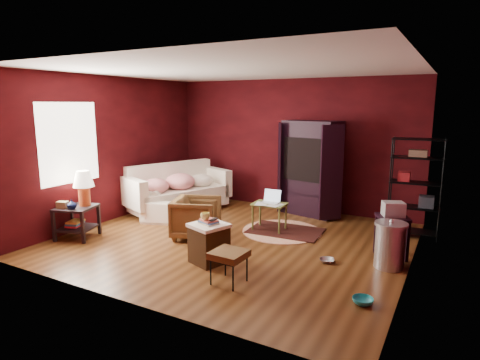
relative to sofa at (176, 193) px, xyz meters
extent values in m
cube|color=brown|center=(1.99, -1.00, -0.42)|extent=(5.50, 5.00, 0.02)
cube|color=white|center=(1.99, -1.00, 2.40)|extent=(5.50, 5.00, 0.02)
cube|color=#43090D|center=(1.99, 1.51, 0.99)|extent=(5.50, 0.02, 2.80)
cube|color=#43090D|center=(1.99, -3.51, 0.99)|extent=(5.50, 0.02, 2.80)
cube|color=#43090D|center=(-0.77, -1.00, 0.99)|extent=(0.02, 5.00, 2.80)
cube|color=#43090D|center=(4.75, -1.00, 0.99)|extent=(0.02, 5.00, 2.80)
cube|color=white|center=(-0.74, -2.00, 1.19)|extent=(0.02, 1.20, 1.40)
imported|color=white|center=(0.00, 0.00, 0.00)|extent=(1.26, 2.16, 0.81)
imported|color=black|center=(1.35, -1.19, -0.02)|extent=(0.91, 0.94, 0.77)
imported|color=#A9AAB0|center=(3.67, -1.21, -0.30)|extent=(0.22, 0.11, 0.21)
imported|color=#26A6B2|center=(4.39, -2.23, -0.29)|extent=(0.24, 0.08, 0.24)
imported|color=#0B1439|center=(-0.34, -2.35, 0.23)|extent=(0.16, 0.16, 0.16)
imported|color=#EADF72|center=(2.14, -2.08, 0.31)|extent=(0.15, 0.13, 0.13)
cube|color=black|center=(-0.42, -2.21, 0.13)|extent=(0.74, 0.74, 0.04)
cube|color=black|center=(-0.42, -2.21, -0.23)|extent=(0.69, 0.69, 0.03)
cube|color=black|center=(-0.59, -2.54, -0.13)|extent=(0.06, 0.06, 0.54)
cube|color=black|center=(-0.09, -2.37, -0.13)|extent=(0.06, 0.06, 0.54)
cube|color=black|center=(-0.76, -2.04, -0.13)|extent=(0.06, 0.06, 0.54)
cube|color=black|center=(-0.26, -1.87, -0.13)|extent=(0.06, 0.06, 0.54)
cylinder|color=#DD5A28|center=(-0.35, -2.08, 0.31)|extent=(0.25, 0.25, 0.33)
cone|color=#F2E5C6|center=(-0.35, -2.08, 0.61)|extent=(0.45, 0.45, 0.27)
cube|color=#948051|center=(-0.51, -2.39, 0.21)|extent=(0.20, 0.17, 0.12)
cube|color=#D83645|center=(-0.47, -2.22, -0.19)|extent=(0.29, 0.33, 0.03)
cube|color=#3696D8|center=(-0.46, -2.22, -0.15)|extent=(0.29, 0.33, 0.03)
cube|color=#F3C851|center=(-0.45, -2.22, -0.12)|extent=(0.29, 0.33, 0.03)
cube|color=white|center=(0.06, 0.03, -0.11)|extent=(1.54, 2.20, 0.43)
cube|color=white|center=(-0.29, 0.16, 0.18)|extent=(0.92, 1.96, 0.86)
cube|color=white|center=(-0.31, -0.92, 0.13)|extent=(0.87, 0.49, 0.59)
cube|color=white|center=(0.43, 0.97, 0.13)|extent=(0.87, 0.49, 0.59)
ellipsoid|color=red|center=(-0.11, -0.54, 0.24)|extent=(0.72, 0.72, 0.30)
ellipsoid|color=red|center=(0.11, 0.01, 0.26)|extent=(0.80, 0.80, 0.34)
ellipsoid|color=white|center=(0.30, 0.51, 0.21)|extent=(0.66, 0.66, 0.28)
cube|color=#3F250E|center=(2.16, -2.04, -0.14)|extent=(0.57, 0.57, 0.53)
cube|color=white|center=(2.16, -2.04, 0.15)|extent=(0.60, 0.60, 0.05)
cube|color=beige|center=(2.16, -2.04, 0.19)|extent=(0.31, 0.27, 0.02)
cube|color=#496FAA|center=(2.16, -2.04, 0.21)|extent=(0.28, 0.24, 0.02)
cube|color=#C35649|center=(2.16, -2.04, 0.23)|extent=(0.29, 0.26, 0.02)
cube|color=black|center=(2.25, -2.03, 0.25)|extent=(0.05, 0.16, 0.02)
cube|color=black|center=(2.77, -2.49, -0.02)|extent=(0.44, 0.44, 0.08)
cube|color=black|center=(2.77, -2.49, -0.07)|extent=(0.39, 0.39, 0.02)
cylinder|color=black|center=(2.59, -2.65, -0.23)|extent=(0.02, 0.02, 0.35)
cylinder|color=black|center=(2.93, -2.67, -0.23)|extent=(0.02, 0.02, 0.35)
cylinder|color=black|center=(2.61, -2.32, -0.23)|extent=(0.02, 0.02, 0.35)
cylinder|color=black|center=(2.94, -2.33, -0.23)|extent=(0.02, 0.02, 0.35)
cylinder|color=#F5E8CC|center=(2.52, -0.19, -0.40)|extent=(1.51, 1.51, 0.01)
cube|color=#481813|center=(2.58, -0.16, -0.39)|extent=(1.32, 0.92, 0.01)
cube|color=olive|center=(2.29, -0.24, 0.09)|extent=(0.61, 0.44, 0.03)
cylinder|color=olive|center=(2.05, -0.42, -0.16)|extent=(0.04, 0.04, 0.49)
cylinder|color=olive|center=(2.56, -0.39, -0.16)|extent=(0.04, 0.04, 0.49)
cylinder|color=olive|center=(2.03, -0.08, -0.16)|extent=(0.04, 0.04, 0.49)
cylinder|color=olive|center=(2.54, -0.06, -0.16)|extent=(0.04, 0.04, 0.49)
cube|color=silver|center=(2.29, -0.21, 0.11)|extent=(0.32, 0.23, 0.02)
cube|color=silver|center=(2.29, -0.10, 0.22)|extent=(0.32, 0.08, 0.21)
cube|color=silver|center=(2.18, -0.34, 0.10)|extent=(0.27, 0.34, 0.00)
cube|color=silver|center=(2.44, -0.32, 0.10)|extent=(0.24, 0.32, 0.00)
cube|color=black|center=(2.56, 1.22, 0.56)|extent=(1.22, 0.83, 1.94)
cube|color=black|center=(2.54, 1.12, 0.77)|extent=(0.99, 0.64, 0.87)
cube|color=black|center=(1.91, 1.07, 0.56)|extent=(0.23, 0.44, 1.84)
cube|color=black|center=(3.10, 0.82, 0.56)|extent=(0.37, 0.35, 1.84)
cube|color=#2E3133|center=(2.55, 1.17, 0.67)|extent=(0.72, 0.63, 0.53)
cube|color=black|center=(2.50, 0.92, 0.67)|extent=(0.50, 0.11, 0.41)
cube|color=black|center=(2.55, 1.17, 0.05)|extent=(1.00, 0.69, 0.05)
cylinder|color=black|center=(4.22, 0.48, 0.45)|extent=(0.02, 0.02, 1.71)
cylinder|color=black|center=(5.01, 0.52, 0.45)|extent=(0.02, 0.02, 1.71)
cylinder|color=black|center=(4.20, 0.82, 0.45)|extent=(0.02, 0.02, 1.71)
cylinder|color=black|center=(5.00, 0.86, 0.45)|extent=(0.02, 0.02, 1.71)
cube|color=black|center=(4.61, 0.67, -0.31)|extent=(0.85, 0.40, 0.02)
cube|color=black|center=(4.61, 0.67, 0.12)|extent=(0.85, 0.40, 0.02)
cube|color=black|center=(4.61, 0.67, 0.54)|extent=(0.85, 0.40, 0.02)
cube|color=black|center=(4.61, 0.67, 0.97)|extent=(0.85, 0.40, 0.02)
cube|color=black|center=(4.61, 0.67, 1.29)|extent=(0.85, 0.40, 0.02)
cube|color=maroon|center=(4.42, 0.66, 0.64)|extent=(0.20, 0.25, 0.15)
cube|color=#2E2F3A|center=(4.80, 0.68, 0.23)|extent=(0.25, 0.25, 0.19)
cube|color=brown|center=(4.61, 0.67, 1.05)|extent=(0.29, 0.20, 0.11)
cube|color=black|center=(4.44, -0.55, 0.21)|extent=(0.56, 0.56, 0.04)
cube|color=black|center=(4.35, -0.79, -0.10)|extent=(0.06, 0.06, 0.62)
cube|color=black|center=(4.68, -0.63, -0.10)|extent=(0.06, 0.06, 0.62)
cube|color=black|center=(4.20, -0.46, -0.10)|extent=(0.06, 0.06, 0.62)
cube|color=black|center=(4.53, -0.31, -0.10)|extent=(0.06, 0.06, 0.62)
cube|color=silver|center=(4.44, -0.55, 0.34)|extent=(0.37, 0.34, 0.21)
cylinder|color=silver|center=(4.48, -0.96, -0.10)|extent=(0.49, 0.49, 0.61)
cylinder|color=silver|center=(4.48, -0.96, 0.23)|extent=(0.54, 0.54, 0.04)
sphere|color=silver|center=(4.48, -0.96, 0.27)|extent=(0.07, 0.07, 0.06)
camera|label=1|loc=(5.22, -6.64, 1.86)|focal=30.00mm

